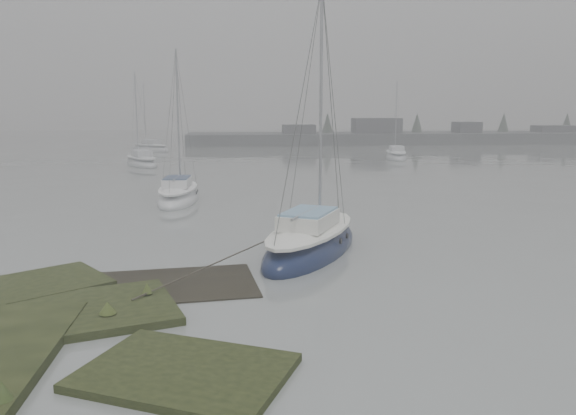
# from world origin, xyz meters

# --- Properties ---
(ground) EXTENTS (160.00, 160.00, 0.00)m
(ground) POSITION_xyz_m (0.00, 30.00, 0.00)
(ground) COLOR slate
(ground) RESTS_ON ground
(far_shoreline) EXTENTS (60.00, 8.00, 4.15)m
(far_shoreline) POSITION_xyz_m (26.84, 61.90, 0.85)
(far_shoreline) COLOR #4C4F51
(far_shoreline) RESTS_ON ground
(sailboat_main) EXTENTS (4.91, 6.76, 9.19)m
(sailboat_main) POSITION_xyz_m (3.92, 7.73, 0.28)
(sailboat_main) COLOR #111938
(sailboat_main) RESTS_ON ground
(sailboat_white) EXTENTS (2.23, 5.83, 8.08)m
(sailboat_white) POSITION_xyz_m (-1.28, 18.42, 0.25)
(sailboat_white) COLOR silver
(sailboat_white) RESTS_ON ground
(sailboat_far_a) EXTENTS (4.10, 5.98, 8.07)m
(sailboat_far_a) POSITION_xyz_m (-5.84, 36.56, 0.25)
(sailboat_far_a) COLOR #A7ADB0
(sailboat_far_a) RESTS_ON ground
(sailboat_far_b) EXTENTS (2.52, 5.59, 7.62)m
(sailboat_far_b) POSITION_xyz_m (16.48, 40.39, 0.24)
(sailboat_far_b) COLOR #B8BEC3
(sailboat_far_b) RESTS_ON ground
(sailboat_far_c) EXTENTS (5.30, 5.18, 7.88)m
(sailboat_far_c) POSITION_xyz_m (-7.23, 52.11, 0.24)
(sailboat_far_c) COLOR silver
(sailboat_far_c) RESTS_ON ground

